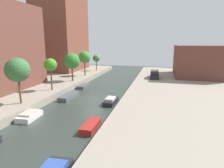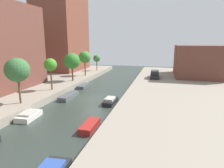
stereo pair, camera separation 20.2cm
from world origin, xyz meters
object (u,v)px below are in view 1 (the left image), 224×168
object	(u,v)px
street_tree_5	(96,58)
low_block_right	(199,61)
apartment_tower_far	(62,32)
street_tree_1	(18,70)
moored_boat_left_4	(84,86)
street_tree_3	(72,61)
moored_boat_right_2	(111,101)
street_tree_4	(85,57)
street_tree_2	(50,65)
moored_boat_left_2	(29,116)
parked_car	(155,75)
moored_boat_left_3	(69,96)
moored_boat_right_1	(91,126)

from	to	relation	value
street_tree_5	low_block_right	bearing A→B (deg)	-6.18
apartment_tower_far	street_tree_1	world-z (taller)	apartment_tower_far
apartment_tower_far	moored_boat_left_4	world-z (taller)	apartment_tower_far
street_tree_1	street_tree_3	world-z (taller)	street_tree_1
moored_boat_right_2	street_tree_4	bearing A→B (deg)	123.35
apartment_tower_far	street_tree_2	world-z (taller)	apartment_tower_far
moored_boat_left_4	moored_boat_right_2	xyz separation A→B (m)	(7.48, -8.14, 0.11)
street_tree_3	street_tree_5	size ratio (longest dim) A/B	1.29
apartment_tower_far	moored_boat_right_2	bearing A→B (deg)	-49.32
moored_boat_left_2	moored_boat_right_2	bearing A→B (deg)	45.14
street_tree_1	street_tree_2	world-z (taller)	street_tree_1
parked_car	street_tree_5	bearing A→B (deg)	154.87
street_tree_5	street_tree_1	bearing A→B (deg)	-90.00
street_tree_1	parked_car	world-z (taller)	street_tree_1
apartment_tower_far	street_tree_5	xyz separation A→B (m)	(9.34, 0.77, -6.76)
street_tree_4	moored_boat_right_2	world-z (taller)	street_tree_4
moored_boat_right_2	apartment_tower_far	bearing A→B (deg)	130.68
street_tree_1	moored_boat_left_3	xyz separation A→B (m)	(3.16, 6.50, -4.84)
street_tree_2	moored_boat_right_2	world-z (taller)	street_tree_2
street_tree_3	moored_boat_right_1	bearing A→B (deg)	-59.24
moored_boat_left_3	moored_boat_right_2	world-z (taller)	moored_boat_right_2
street_tree_1	street_tree_5	bearing A→B (deg)	90.00
street_tree_1	moored_boat_left_2	world-z (taller)	street_tree_1
low_block_right	moored_boat_right_2	distance (m)	25.62
street_tree_2	moored_boat_left_3	bearing A→B (deg)	-10.26
street_tree_4	moored_boat_left_2	size ratio (longest dim) A/B	1.75
street_tree_3	parked_car	bearing A→B (deg)	24.92
street_tree_4	moored_boat_right_2	bearing A→B (deg)	-56.65
street_tree_3	low_block_right	bearing A→B (deg)	25.49
street_tree_4	moored_boat_left_2	distance (m)	23.45
low_block_right	street_tree_4	distance (m)	25.25
moored_boat_left_4	street_tree_2	bearing A→B (deg)	-111.45
street_tree_3	moored_boat_left_2	bearing A→B (deg)	-81.00
street_tree_3	moored_boat_left_2	size ratio (longest dim) A/B	1.72
street_tree_5	moored_boat_left_3	distance (m)	22.95
street_tree_1	street_tree_3	distance (m)	14.48
street_tree_2	moored_boat_left_4	size ratio (longest dim) A/B	1.39
street_tree_4	street_tree_3	bearing A→B (deg)	-90.00
street_tree_2	moored_boat_right_1	bearing A→B (deg)	-43.68
apartment_tower_far	street_tree_2	xyz separation A→B (m)	(9.34, -21.06, -5.99)
street_tree_5	moored_boat_right_1	distance (m)	33.41
street_tree_5	moored_boat_right_1	bearing A→B (deg)	-72.08
low_block_right	parked_car	distance (m)	10.63
street_tree_3	moored_boat_right_2	xyz separation A→B (m)	(10.08, -8.94, -4.45)
street_tree_1	street_tree_5	size ratio (longest dim) A/B	1.36
moored_boat_left_4	street_tree_5	bearing A→B (deg)	99.67
street_tree_2	moored_boat_left_2	bearing A→B (deg)	-73.94
low_block_right	moored_boat_right_2	world-z (taller)	low_block_right
moored_boat_right_1	street_tree_4	bearing A→B (deg)	113.46
low_block_right	moored_boat_left_3	bearing A→B (deg)	-137.45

